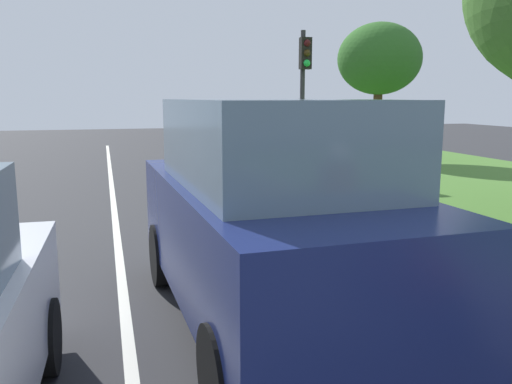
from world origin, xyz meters
TOP-DOWN VIEW (x-y plane):
  - ground_plane at (0.00, 14.00)m, footprint 60.00×60.00m
  - lane_line_center at (-0.70, 14.00)m, footprint 0.12×32.00m
  - lane_line_right_edge at (3.60, 14.00)m, footprint 0.12×32.00m
  - grass_verge_right at (8.50, 14.00)m, footprint 9.00×48.00m
  - curb_right at (4.10, 14.00)m, footprint 0.24×48.00m
  - car_suv_ahead at (0.71, 8.28)m, footprint 2.09×4.56m
  - traffic_light_near_right at (4.91, 18.39)m, footprint 0.32×0.50m
  - tree_roadside_far at (8.78, 21.00)m, footprint 2.98×2.98m

SIDE VIEW (x-z plane):
  - ground_plane at x=0.00m, z-range 0.00..0.00m
  - lane_line_center at x=-0.70m, z-range 0.00..0.01m
  - lane_line_right_edge at x=3.60m, z-range 0.00..0.01m
  - grass_verge_right at x=8.50m, z-range 0.00..0.06m
  - curb_right at x=4.10m, z-range 0.00..0.12m
  - car_suv_ahead at x=0.71m, z-range 0.03..2.31m
  - traffic_light_near_right at x=4.91m, z-range 0.76..4.99m
  - tree_roadside_far at x=8.78m, z-range 1.17..6.09m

